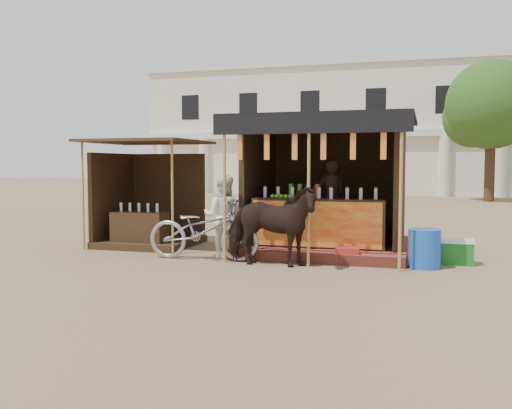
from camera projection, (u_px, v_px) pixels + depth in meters
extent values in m
plane|color=#846B4C|center=(227.00, 280.00, 9.10)|extent=(120.00, 120.00, 0.00)
cube|color=#994032|center=(326.00, 246.00, 12.15)|extent=(3.40, 2.80, 0.22)
cube|color=#994032|center=(312.00, 258.00, 10.67)|extent=(3.40, 0.35, 0.20)
cube|color=#392414|center=(319.00, 223.00, 11.20)|extent=(2.60, 0.55, 0.95)
cube|color=red|center=(316.00, 224.00, 10.93)|extent=(2.50, 0.02, 0.88)
cube|color=#392414|center=(336.00, 180.00, 13.25)|extent=(3.00, 0.12, 2.50)
cube|color=#392414|center=(259.00, 181.00, 12.48)|extent=(0.12, 2.50, 2.50)
cube|color=#392414|center=(400.00, 183.00, 11.62)|extent=(0.12, 2.50, 2.50)
cube|color=black|center=(326.00, 120.00, 11.77)|extent=(3.60, 3.60, 0.06)
cube|color=black|center=(309.00, 123.00, 10.08)|extent=(3.60, 0.06, 0.36)
cylinder|color=tan|center=(225.00, 189.00, 10.65)|extent=(0.06, 0.06, 2.75)
cylinder|color=tan|center=(309.00, 190.00, 10.20)|extent=(0.06, 0.06, 2.75)
cylinder|color=tan|center=(401.00, 192.00, 9.74)|extent=(0.06, 0.06, 2.75)
cube|color=red|center=(240.00, 145.00, 10.51)|extent=(0.10, 0.02, 0.55)
cube|color=red|center=(267.00, 145.00, 10.36)|extent=(0.10, 0.02, 0.55)
cube|color=red|center=(295.00, 144.00, 10.21)|extent=(0.10, 0.02, 0.55)
cube|color=red|center=(323.00, 144.00, 10.06)|extent=(0.10, 0.02, 0.55)
cube|color=red|center=(353.00, 144.00, 9.91)|extent=(0.10, 0.02, 0.55)
cube|color=red|center=(383.00, 143.00, 9.76)|extent=(0.10, 0.02, 0.55)
imported|color=black|center=(331.00, 200.00, 12.15)|extent=(0.71, 0.55, 1.73)
cube|color=#392414|center=(150.00, 242.00, 13.01)|extent=(2.00, 2.00, 0.15)
cube|color=#392414|center=(168.00, 197.00, 13.85)|extent=(1.90, 0.10, 2.10)
cube|color=#392414|center=(113.00, 199.00, 13.21)|extent=(0.10, 1.90, 2.10)
cube|color=#472D19|center=(147.00, 142.00, 12.76)|extent=(2.40, 2.40, 0.06)
cylinder|color=tan|center=(83.00, 196.00, 12.23)|extent=(0.05, 0.05, 2.35)
cylinder|color=tan|center=(172.00, 197.00, 11.63)|extent=(0.05, 0.05, 2.35)
cube|color=#392414|center=(140.00, 230.00, 12.51)|extent=(1.20, 0.50, 0.80)
imported|color=black|center=(271.00, 225.00, 10.26)|extent=(1.78, 0.85, 1.48)
imported|color=#9C9DA4|center=(203.00, 230.00, 10.98)|extent=(2.24, 0.83, 1.17)
imported|color=white|center=(223.00, 217.00, 11.18)|extent=(0.87, 0.72, 1.64)
cylinder|color=blue|center=(424.00, 249.00, 10.12)|extent=(0.75, 0.75, 0.70)
cube|color=#AC291C|center=(347.00, 256.00, 10.53)|extent=(0.48, 0.45, 0.31)
cube|color=#1A761F|center=(456.00, 253.00, 10.54)|extent=(0.62, 0.42, 0.40)
cube|color=white|center=(456.00, 241.00, 10.53)|extent=(0.64, 0.44, 0.06)
cube|color=silver|center=(349.00, 132.00, 38.05)|extent=(26.00, 7.00, 8.00)
cube|color=silver|center=(342.00, 134.00, 34.64)|extent=(26.00, 0.50, 0.40)
cube|color=silver|center=(343.00, 62.00, 34.43)|extent=(26.00, 0.30, 0.25)
cylinder|color=silver|center=(163.00, 165.00, 38.21)|extent=(0.70, 0.70, 3.60)
cylinder|color=silver|center=(204.00, 165.00, 37.35)|extent=(0.70, 0.70, 3.60)
cylinder|color=silver|center=(248.00, 165.00, 36.49)|extent=(0.70, 0.70, 3.60)
cylinder|color=silver|center=(293.00, 165.00, 35.63)|extent=(0.70, 0.70, 3.60)
cylinder|color=silver|center=(341.00, 165.00, 34.77)|extent=(0.70, 0.70, 3.60)
cylinder|color=silver|center=(392.00, 165.00, 33.91)|extent=(0.70, 0.70, 3.60)
cylinder|color=silver|center=(445.00, 165.00, 33.05)|extent=(0.70, 0.70, 3.60)
cylinder|color=silver|center=(501.00, 165.00, 32.19)|extent=(0.70, 0.70, 3.60)
cylinder|color=#382314|center=(490.00, 161.00, 28.25)|extent=(0.50, 0.50, 4.00)
sphere|color=#3F6121|center=(491.00, 104.00, 28.06)|extent=(4.40, 4.40, 4.40)
sphere|color=#3F6121|center=(473.00, 118.00, 28.90)|extent=(2.99, 2.99, 2.99)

